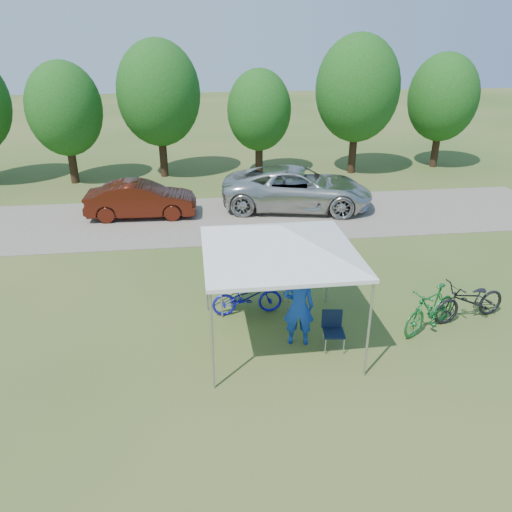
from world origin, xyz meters
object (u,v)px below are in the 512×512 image
(cyclist, at_px, (299,307))
(bike_blue, at_px, (247,297))
(cooler, at_px, (238,279))
(bike_dark, at_px, (470,301))
(bike_green, at_px, (430,309))
(sedan, at_px, (141,199))
(folding_chair, at_px, (333,327))
(folding_table, at_px, (254,285))
(minivan, at_px, (297,188))

(cyclist, height_order, bike_blue, cyclist)
(cooler, bearing_deg, bike_blue, -39.94)
(cyclist, bearing_deg, bike_dark, -164.33)
(cooler, xyz_separation_m, bike_dark, (5.40, -1.15, -0.35))
(bike_green, xyz_separation_m, sedan, (-7.10, 8.67, 0.13))
(folding_chair, distance_m, cyclist, 0.86)
(folding_table, bearing_deg, minivan, 70.57)
(cyclist, xyz_separation_m, minivan, (1.85, 9.02, -0.10))
(folding_table, bearing_deg, sedan, 114.19)
(cooler, bearing_deg, cyclist, -53.63)
(sedan, bearing_deg, bike_green, -139.01)
(cooler, height_order, minivan, minivan)
(bike_blue, relative_size, minivan, 0.30)
(folding_chair, xyz_separation_m, minivan, (1.14, 9.27, 0.30))
(bike_green, height_order, sedan, sedan)
(bike_blue, bearing_deg, folding_chair, -137.58)
(folding_chair, xyz_separation_m, cyclist, (-0.71, 0.25, 0.41))
(cyclist, bearing_deg, cooler, -43.80)
(bike_green, bearing_deg, sedan, -170.39)
(bike_dark, bearing_deg, folding_table, -114.77)
(folding_table, xyz_separation_m, bike_blue, (-0.18, -0.18, -0.21))
(bike_green, distance_m, minivan, 8.98)
(cooler, height_order, bike_dark, cooler)
(bike_dark, height_order, minivan, minivan)
(cyclist, distance_m, minivan, 9.20)
(minivan, bearing_deg, cooler, 169.52)
(bike_green, bearing_deg, cooler, -138.57)
(bike_green, relative_size, sedan, 0.45)
(cyclist, xyz_separation_m, bike_green, (3.09, 0.13, -0.37))
(folding_table, bearing_deg, cyclist, -63.86)
(cooler, distance_m, bike_blue, 0.50)
(folding_table, xyz_separation_m, sedan, (-3.24, 7.22, 0.02))
(folding_table, bearing_deg, bike_green, -20.57)
(folding_table, xyz_separation_m, cyclist, (0.78, -1.58, 0.26))
(folding_chair, relative_size, bike_dark, 0.45)
(cooler, relative_size, bike_dark, 0.23)
(folding_table, relative_size, cyclist, 0.93)
(bike_blue, bearing_deg, cooler, 47.30)
(cyclist, xyz_separation_m, sedan, (-4.02, 8.80, -0.24))
(cooler, height_order, cyclist, cyclist)
(bike_green, bearing_deg, bike_dark, 75.07)
(bike_blue, distance_m, sedan, 8.00)
(cooler, bearing_deg, folding_chair, -44.31)
(cyclist, relative_size, sedan, 0.46)
(folding_chair, bearing_deg, cyclist, 167.84)
(bike_green, distance_m, bike_dark, 1.18)
(minivan, bearing_deg, sedan, 103.70)
(cyclist, relative_size, bike_blue, 1.07)
(bike_blue, bearing_deg, bike_green, -110.26)
(sedan, bearing_deg, folding_chair, -150.76)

